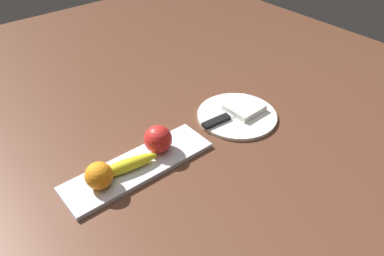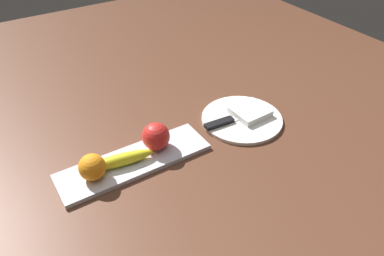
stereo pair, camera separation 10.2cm
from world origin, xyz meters
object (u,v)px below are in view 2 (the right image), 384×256
fruit_tray (134,161)px  apple (156,136)px  banana (119,160)px  folded_napkin (250,112)px  dinner_plate (242,119)px  orange_near_apple (92,167)px  knife (224,122)px

fruit_tray → apple: (0.07, 0.01, 0.04)m
banana → folded_napkin: 0.42m
dinner_plate → fruit_tray: bearing=180.0°
orange_near_apple → knife: bearing=1.7°
orange_near_apple → dinner_plate: size_ratio=0.27×
apple → orange_near_apple: bearing=-174.2°
fruit_tray → apple: size_ratio=5.37×
orange_near_apple → knife: size_ratio=0.36×
banana → dinner_plate: bearing=9.6°
fruit_tray → banana: banana is taller
fruit_tray → knife: bearing=1.2°
banana → knife: (0.33, 0.01, -0.01)m
apple → folded_napkin: apple is taller
apple → folded_napkin: 0.31m
apple → fruit_tray: bearing=-170.0°
apple → orange_near_apple: 0.18m
orange_near_apple → knife: (0.40, 0.01, -0.03)m
banana → knife: size_ratio=0.97×
dinner_plate → knife: (-0.06, 0.01, 0.01)m
banana → apple: bearing=16.1°
dinner_plate → knife: bearing=174.6°
knife → folded_napkin: bearing=0.6°
orange_near_apple → folded_napkin: bearing=0.7°
banana → dinner_plate: 0.39m
banana → orange_near_apple: size_ratio=2.69×
knife → banana: bearing=-174.8°
apple → banana: size_ratio=0.42×
fruit_tray → folded_napkin: size_ratio=3.98×
apple → dinner_plate: size_ratio=0.31×
banana → dinner_plate: size_ratio=0.74×
fruit_tray → knife: (0.29, 0.01, 0.01)m
orange_near_apple → dinner_plate: 0.46m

